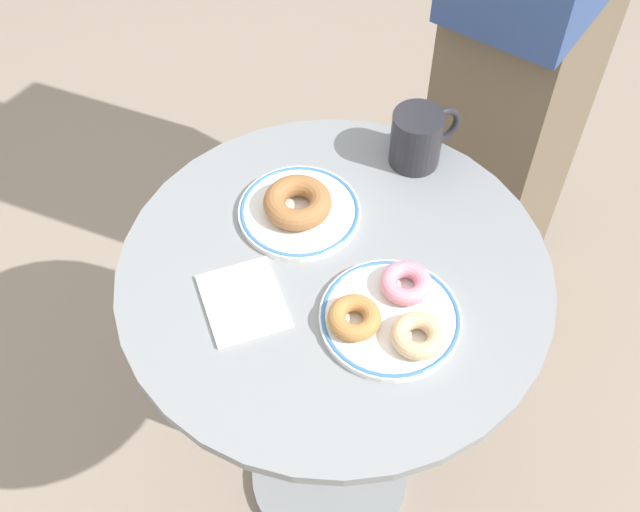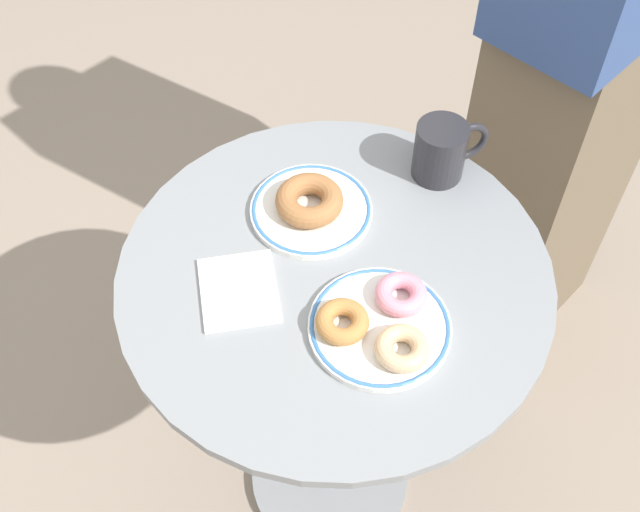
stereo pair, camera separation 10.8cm
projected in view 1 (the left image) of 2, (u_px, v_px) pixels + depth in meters
The scene contains 11 objects.
ground_plane at pixel (329, 479), 1.72m from camera, with size 7.00×7.00×0.02m, color gray.
cafe_table at pixel (332, 359), 1.31m from camera, with size 0.62×0.62×0.76m.
plate_left at pixel (299, 212), 1.16m from camera, with size 0.18×0.18×0.01m.
plate_right at pixel (390, 318), 1.05m from camera, with size 0.19×0.19×0.01m.
donut_cinnamon at pixel (297, 203), 1.15m from camera, with size 0.10×0.10×0.03m, color #A36B3D.
donut_glazed at pixel (418, 336), 1.01m from camera, with size 0.07×0.07×0.02m, color #E0B789.
donut_pink_frosted at pixel (406, 283), 1.06m from camera, with size 0.07×0.07×0.02m, color pink.
donut_old_fashioned at pixel (354, 318), 1.03m from camera, with size 0.07×0.07×0.02m, color #BC7F42.
paper_napkin at pixel (244, 301), 1.07m from camera, with size 0.12×0.11×0.01m, color white.
coffee_mug at pixel (419, 138), 1.20m from camera, with size 0.08×0.12×0.09m.
person_figure at pixel (541, 8), 1.39m from camera, with size 0.36×0.48×1.66m.
Camera 1 is at (0.53, -0.40, 1.65)m, focal length 43.87 mm.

